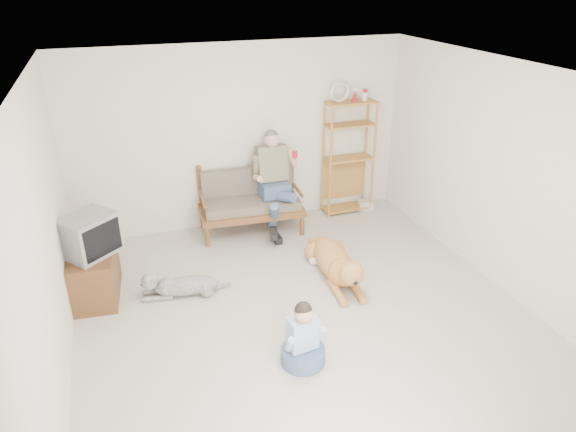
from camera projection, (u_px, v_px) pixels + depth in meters
name	position (u px, v px, depth m)	size (l,w,h in m)	color
floor	(308.00, 321.00, 5.77)	(5.50, 5.50, 0.00)	beige
ceiling	(314.00, 78.00, 4.60)	(5.50, 5.50, 0.00)	white
wall_back	(242.00, 137.00, 7.52)	(5.00, 5.00, 0.00)	silver
wall_front	(493.00, 414.00, 2.85)	(5.00, 5.00, 0.00)	silver
wall_left	(43.00, 254.00, 4.44)	(5.50, 5.50, 0.00)	silver
wall_right	(511.00, 183.00, 5.93)	(5.50, 5.50, 0.00)	silver
loveseat	(250.00, 200.00, 7.61)	(1.55, 0.81, 0.95)	brown
man	(275.00, 189.00, 7.44)	(0.57, 0.82, 1.33)	#475C83
etagere	(348.00, 157.00, 8.03)	(0.80, 0.35, 2.10)	#C2843D
book_stack	(366.00, 205.00, 8.45)	(0.23, 0.17, 0.15)	silver
tv_stand	(94.00, 274.00, 6.11)	(0.59, 0.95, 0.60)	brown
crt_tv	(89.00, 235.00, 5.85)	(0.74, 0.72, 0.48)	gray
wall_outlet	(163.00, 214.00, 7.59)	(0.12, 0.02, 0.08)	white
golden_retriever	(337.00, 264.00, 6.51)	(0.51, 1.68, 0.51)	#C59044
shaggy_dog	(178.00, 285.00, 6.19)	(1.13, 0.37, 0.33)	beige
terrier	(327.00, 262.00, 6.75)	(0.32, 0.61, 0.24)	silver
child	(303.00, 341.00, 5.08)	(0.45, 0.45, 0.71)	#475C83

